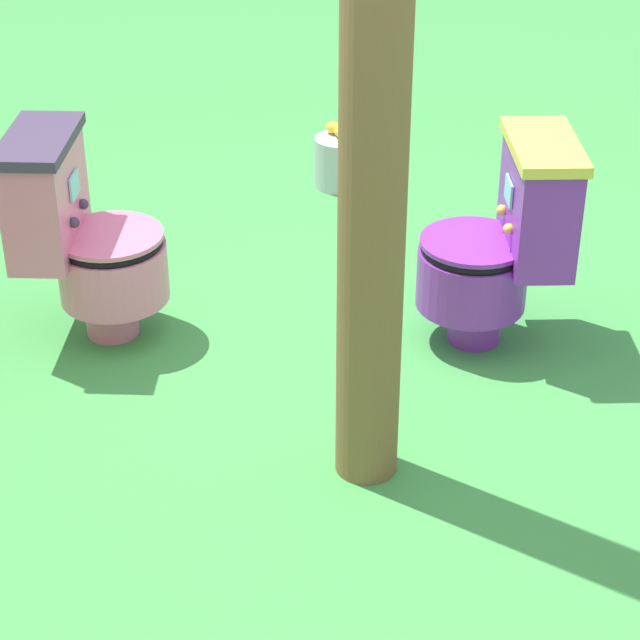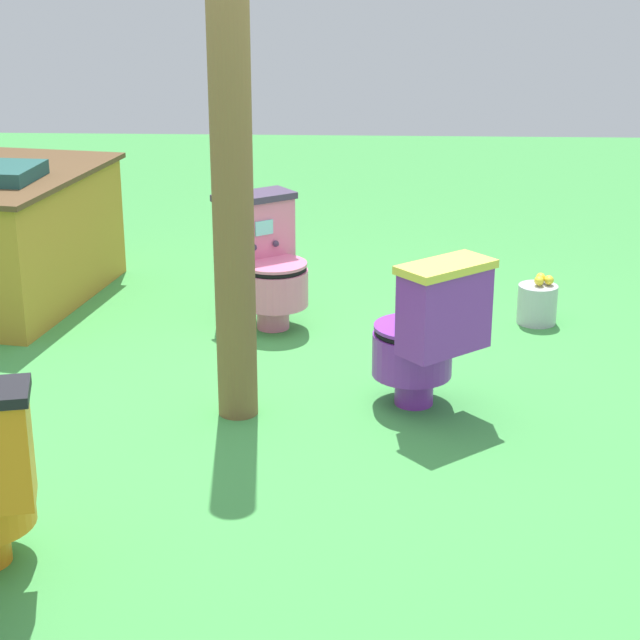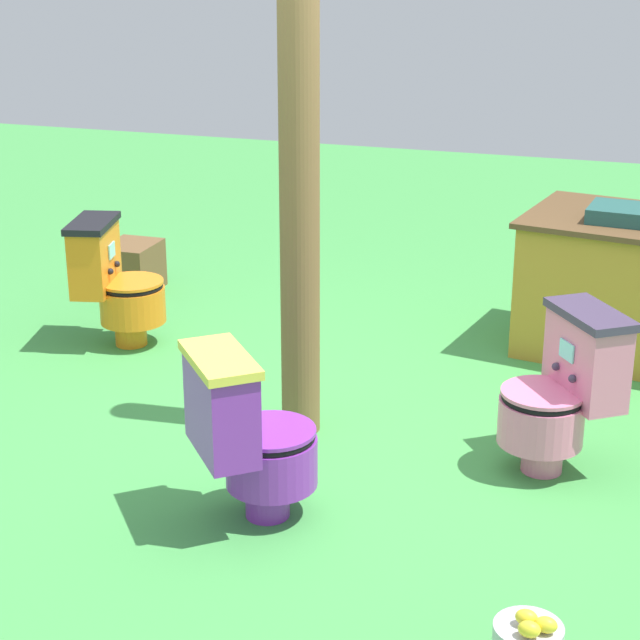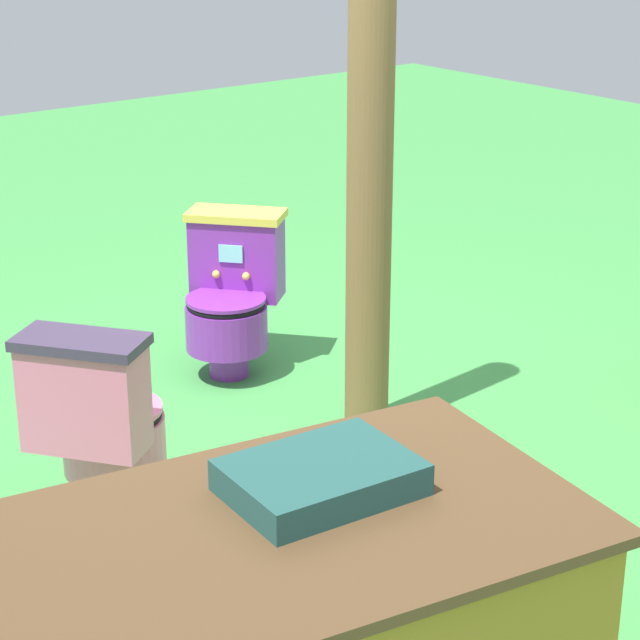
{
  "view_description": "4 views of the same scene",
  "coord_description": "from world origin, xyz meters",
  "px_view_note": "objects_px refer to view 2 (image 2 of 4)",
  "views": [
    {
      "loc": [
        -1.85,
        2.43,
        2.15
      ],
      "look_at": [
        -0.08,
        0.21,
        0.47
      ],
      "focal_mm": 67.16,
      "sensor_mm": 36.0,
      "label": 1
    },
    {
      "loc": [
        -4.78,
        -0.41,
        2.08
      ],
      "look_at": [
        -0.39,
        -0.22,
        0.52
      ],
      "focal_mm": 61.51,
      "sensor_mm": 36.0,
      "label": 2
    },
    {
      "loc": [
        1.36,
        -4.27,
        2.26
      ],
      "look_at": [
        -0.17,
        0.3,
        0.51
      ],
      "focal_mm": 61.25,
      "sensor_mm": 36.0,
      "label": 3
    },
    {
      "loc": [
        2.75,
        3.62,
        2.19
      ],
      "look_at": [
        -0.06,
        0.04,
        0.47
      ],
      "focal_mm": 67.98,
      "sensor_mm": 36.0,
      "label": 4
    }
  ],
  "objects_px": {
    "toilet_pink": "(266,261)",
    "lemon_bucket": "(537,303)",
    "toilet_purple": "(426,333)",
    "vendor_table": "(13,237)",
    "wooden_post": "(233,199)"
  },
  "relations": [
    {
      "from": "vendor_table",
      "to": "lemon_bucket",
      "type": "distance_m",
      "value": 3.05
    },
    {
      "from": "lemon_bucket",
      "to": "toilet_purple",
      "type": "bearing_deg",
      "value": 150.28
    },
    {
      "from": "toilet_purple",
      "to": "toilet_pink",
      "type": "relative_size",
      "value": 1.0
    },
    {
      "from": "wooden_post",
      "to": "lemon_bucket",
      "type": "bearing_deg",
      "value": -50.04
    },
    {
      "from": "toilet_purple",
      "to": "vendor_table",
      "type": "xyz_separation_m",
      "value": [
        1.46,
        2.34,
        0.02
      ]
    },
    {
      "from": "toilet_purple",
      "to": "wooden_post",
      "type": "relative_size",
      "value": 0.36
    },
    {
      "from": "vendor_table",
      "to": "wooden_post",
      "type": "bearing_deg",
      "value": -136.04
    },
    {
      "from": "toilet_purple",
      "to": "lemon_bucket",
      "type": "height_order",
      "value": "toilet_purple"
    },
    {
      "from": "toilet_purple",
      "to": "lemon_bucket",
      "type": "xyz_separation_m",
      "value": [
        1.2,
        -0.69,
        -0.25
      ]
    },
    {
      "from": "vendor_table",
      "to": "wooden_post",
      "type": "distance_m",
      "value": 2.23
    },
    {
      "from": "toilet_pink",
      "to": "lemon_bucket",
      "type": "relative_size",
      "value": 2.63
    },
    {
      "from": "toilet_pink",
      "to": "wooden_post",
      "type": "distance_m",
      "value": 1.35
    },
    {
      "from": "wooden_post",
      "to": "lemon_bucket",
      "type": "relative_size",
      "value": 7.23
    },
    {
      "from": "toilet_pink",
      "to": "lemon_bucket",
      "type": "xyz_separation_m",
      "value": [
        0.09,
        -1.51,
        -0.25
      ]
    },
    {
      "from": "toilet_purple",
      "to": "vendor_table",
      "type": "bearing_deg",
      "value": 107.99
    }
  ]
}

